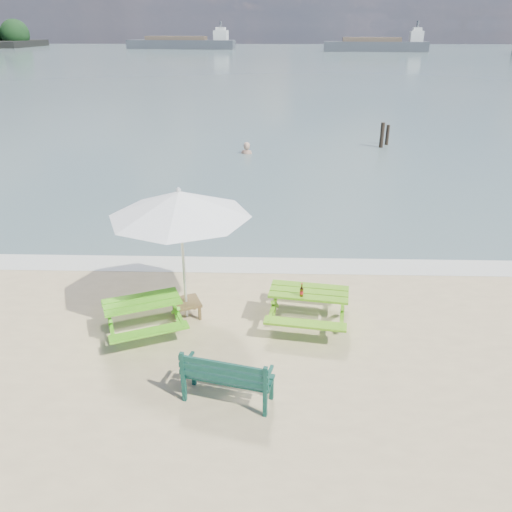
{
  "coord_description": "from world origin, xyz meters",
  "views": [
    {
      "loc": [
        0.8,
        -6.58,
        5.45
      ],
      "look_at": [
        0.51,
        3.0,
        1.0
      ],
      "focal_mm": 35.0,
      "sensor_mm": 36.0,
      "label": 1
    }
  ],
  "objects_px": {
    "park_bench": "(228,386)",
    "side_table": "(187,308)",
    "picnic_table_right": "(308,307)",
    "swimmer": "(247,162)",
    "patio_umbrella": "(179,204)",
    "beer_bottle": "(302,292)",
    "picnic_table_left": "(144,317)"
  },
  "relations": [
    {
      "from": "park_bench",
      "to": "beer_bottle",
      "type": "distance_m",
      "value": 2.5
    },
    {
      "from": "picnic_table_left",
      "to": "side_table",
      "type": "xyz_separation_m",
      "value": [
        0.74,
        0.57,
        -0.15
      ]
    },
    {
      "from": "park_bench",
      "to": "side_table",
      "type": "height_order",
      "value": "park_bench"
    },
    {
      "from": "picnic_table_left",
      "to": "patio_umbrella",
      "type": "xyz_separation_m",
      "value": [
        0.74,
        0.57,
        2.11
      ]
    },
    {
      "from": "swimmer",
      "to": "picnic_table_right",
      "type": "bearing_deg",
      "value": -82.51
    },
    {
      "from": "side_table",
      "to": "swimmer",
      "type": "bearing_deg",
      "value": 87.77
    },
    {
      "from": "picnic_table_left",
      "to": "park_bench",
      "type": "xyz_separation_m",
      "value": [
        1.79,
        -1.9,
        -0.06
      ]
    },
    {
      "from": "picnic_table_right",
      "to": "swimmer",
      "type": "bearing_deg",
      "value": 97.49
    },
    {
      "from": "park_bench",
      "to": "side_table",
      "type": "xyz_separation_m",
      "value": [
        -1.05,
        2.48,
        -0.09
      ]
    },
    {
      "from": "swimmer",
      "to": "park_bench",
      "type": "bearing_deg",
      "value": -88.31
    },
    {
      "from": "patio_umbrella",
      "to": "beer_bottle",
      "type": "xyz_separation_m",
      "value": [
        2.3,
        -0.38,
        -1.61
      ]
    },
    {
      "from": "side_table",
      "to": "beer_bottle",
      "type": "bearing_deg",
      "value": -9.47
    },
    {
      "from": "picnic_table_left",
      "to": "swimmer",
      "type": "height_order",
      "value": "picnic_table_left"
    },
    {
      "from": "picnic_table_left",
      "to": "swimmer",
      "type": "relative_size",
      "value": 1.09
    },
    {
      "from": "patio_umbrella",
      "to": "swimmer",
      "type": "distance_m",
      "value": 14.62
    },
    {
      "from": "beer_bottle",
      "to": "swimmer",
      "type": "relative_size",
      "value": 0.15
    },
    {
      "from": "picnic_table_right",
      "to": "park_bench",
      "type": "xyz_separation_m",
      "value": [
        -1.41,
        -2.31,
        -0.08
      ]
    },
    {
      "from": "picnic_table_right",
      "to": "picnic_table_left",
      "type": "bearing_deg",
      "value": -172.81
    },
    {
      "from": "side_table",
      "to": "beer_bottle",
      "type": "xyz_separation_m",
      "value": [
        2.3,
        -0.38,
        0.64
      ]
    },
    {
      "from": "side_table",
      "to": "patio_umbrella",
      "type": "bearing_deg",
      "value": 0.0
    },
    {
      "from": "park_bench",
      "to": "swimmer",
      "type": "height_order",
      "value": "park_bench"
    },
    {
      "from": "patio_umbrella",
      "to": "beer_bottle",
      "type": "bearing_deg",
      "value": -9.47
    },
    {
      "from": "beer_bottle",
      "to": "swimmer",
      "type": "height_order",
      "value": "beer_bottle"
    },
    {
      "from": "picnic_table_right",
      "to": "swimmer",
      "type": "height_order",
      "value": "picnic_table_right"
    },
    {
      "from": "picnic_table_left",
      "to": "picnic_table_right",
      "type": "xyz_separation_m",
      "value": [
        3.2,
        0.4,
        0.02
      ]
    },
    {
      "from": "park_bench",
      "to": "beer_bottle",
      "type": "bearing_deg",
      "value": 59.13
    },
    {
      "from": "beer_bottle",
      "to": "picnic_table_right",
      "type": "bearing_deg",
      "value": 53.3
    },
    {
      "from": "picnic_table_left",
      "to": "park_bench",
      "type": "bearing_deg",
      "value": -46.78
    },
    {
      "from": "picnic_table_left",
      "to": "patio_umbrella",
      "type": "relative_size",
      "value": 0.57
    },
    {
      "from": "picnic_table_left",
      "to": "picnic_table_right",
      "type": "distance_m",
      "value": 3.23
    },
    {
      "from": "patio_umbrella",
      "to": "swimmer",
      "type": "bearing_deg",
      "value": 87.77
    },
    {
      "from": "park_bench",
      "to": "swimmer",
      "type": "bearing_deg",
      "value": 91.69
    }
  ]
}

